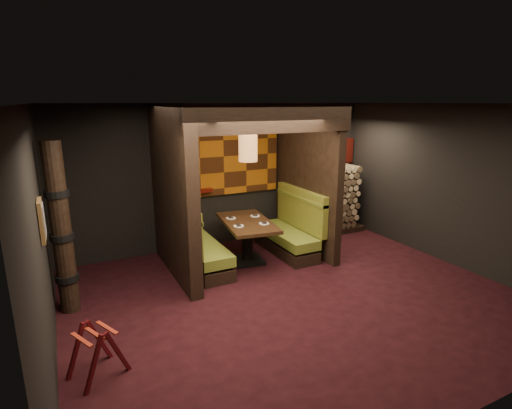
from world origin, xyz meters
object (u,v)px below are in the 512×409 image
object	(u,v)px
booth_bench_right	(291,232)
firewood_stack	(326,200)
luggage_rack	(96,350)
booth_bench_left	(198,248)
dining_table	(247,233)
totem_column	(61,231)
pendant_lamp	(248,148)

from	to	relation	value
booth_bench_right	firewood_stack	world-z (taller)	firewood_stack
luggage_rack	firewood_stack	distance (m)	5.92
booth_bench_left	booth_bench_right	world-z (taller)	same
booth_bench_right	dining_table	distance (m)	0.99
booth_bench_left	luggage_rack	world-z (taller)	booth_bench_left
dining_table	totem_column	xyz separation A→B (m)	(-3.00, -0.46, 0.64)
totem_column	booth_bench_right	bearing A→B (deg)	7.86
booth_bench_right	pendant_lamp	xyz separation A→B (m)	(-0.98, -0.14, 1.70)
totem_column	dining_table	bearing A→B (deg)	8.73
luggage_rack	totem_column	size ratio (longest dim) A/B	0.29
booth_bench_right	pendant_lamp	distance (m)	1.97
pendant_lamp	totem_column	world-z (taller)	pendant_lamp
booth_bench_right	totem_column	size ratio (longest dim) A/B	0.67
firewood_stack	booth_bench_left	bearing A→B (deg)	-167.83
booth_bench_left	booth_bench_right	size ratio (longest dim) A/B	1.00
pendant_lamp	totem_column	bearing A→B (deg)	-172.20
totem_column	pendant_lamp	bearing A→B (deg)	7.80
luggage_rack	totem_column	bearing A→B (deg)	97.02
booth_bench_left	dining_table	world-z (taller)	booth_bench_left
booth_bench_right	totem_column	xyz separation A→B (m)	(-3.98, -0.55, 0.79)
luggage_rack	dining_table	bearing A→B (deg)	37.20
dining_table	pendant_lamp	world-z (taller)	pendant_lamp
booth_bench_right	firewood_stack	size ratio (longest dim) A/B	0.92
booth_bench_right	dining_table	bearing A→B (deg)	-174.82
booth_bench_left	totem_column	xyz separation A→B (m)	(-2.09, -0.55, 0.79)
booth_bench_right	totem_column	distance (m)	4.10
booth_bench_right	firewood_stack	distance (m)	1.56
booth_bench_right	booth_bench_left	bearing A→B (deg)	180.00
booth_bench_left	luggage_rack	distance (m)	2.91
booth_bench_right	pendant_lamp	world-z (taller)	pendant_lamp
luggage_rack	firewood_stack	xyz separation A→B (m)	(5.13, 2.91, 0.44)
pendant_lamp	luggage_rack	xyz separation A→B (m)	(-2.80, -2.07, -1.80)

